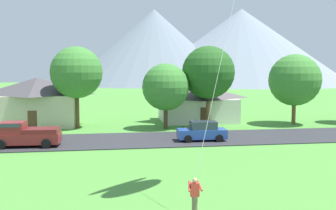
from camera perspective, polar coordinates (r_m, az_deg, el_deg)
road_strip at (r=34.18m, az=-3.62°, el=-5.17°), size 160.00×7.65×0.08m
mountain_east_ridge at (r=166.76m, az=-2.07°, el=8.60°), size 72.99×72.99×32.21m
mountain_central_ridge at (r=173.13m, az=10.80°, el=8.51°), size 91.39×91.39×32.93m
house_leftmost at (r=45.38m, az=-18.80°, el=0.62°), size 9.11×7.39×5.37m
house_right_center at (r=46.75m, az=4.35°, el=0.37°), size 9.27×7.78×4.37m
tree_near_left at (r=42.09m, az=6.01°, el=4.83°), size 5.77×5.77×8.84m
tree_left_of_center at (r=46.00m, az=18.33°, el=3.54°), size 5.89×5.89×8.02m
tree_near_right at (r=40.49m, az=-0.36°, el=2.69°), size 4.98×4.98×6.91m
tree_far_right at (r=41.86m, az=-13.47°, el=4.71°), size 5.51×5.51×8.70m
parked_car_blue_mid_west at (r=33.55m, az=5.09°, el=-3.94°), size 4.26×2.20×1.68m
pickup_truck_maroon_west_side at (r=32.85m, az=-20.51°, el=-4.11°), size 5.28×2.49×1.99m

